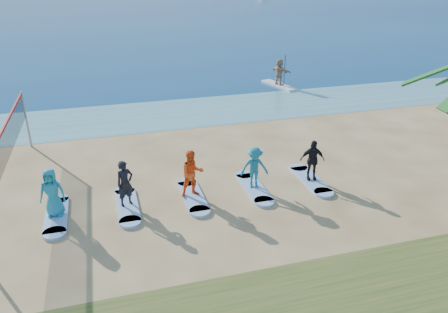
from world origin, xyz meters
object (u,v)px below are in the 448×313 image
object	(u,v)px
surfboard_1	(127,206)
volleyball_net	(6,145)
surfboard_4	(310,180)
student_4	(312,160)
student_1	(125,183)
surfboard_3	(254,188)
student_3	(254,168)
surfboard_2	(193,196)
surfboard_0	(56,216)
paddleboard	(279,85)
paddleboarder	(279,72)
student_0	(52,192)
student_2	(192,174)

from	to	relation	value
surfboard_1	volleyball_net	bearing A→B (deg)	152.06
surfboard_4	student_4	xyz separation A→B (m)	(0.00, 0.00, 0.81)
surfboard_1	student_4	distance (m)	6.80
volleyball_net	student_1	distance (m)	4.30
surfboard_3	student_3	size ratio (longest dim) A/B	1.44
volleyball_net	surfboard_4	bearing A→B (deg)	-10.61
student_1	surfboard_2	bearing A→B (deg)	-22.81
surfboard_1	surfboard_0	bearing A→B (deg)	180.00
paddleboard	student_4	size ratio (longest dim) A/B	1.95
paddleboarder	student_0	size ratio (longest dim) A/B	1.04
student_1	surfboard_3	xyz separation A→B (m)	(4.50, 0.00, -0.84)
surfboard_3	surfboard_4	xyz separation A→B (m)	(2.25, 0.00, 0.00)
surfboard_0	surfboard_2	xyz separation A→B (m)	(4.50, 0.00, 0.00)
surfboard_0	student_2	distance (m)	4.59
student_1	paddleboarder	bearing A→B (deg)	26.97
student_0	surfboard_1	distance (m)	2.40
volleyball_net	surfboard_0	bearing A→B (deg)	-53.69
paddleboard	surfboard_2	size ratio (longest dim) A/B	1.36
volleyball_net	surfboard_0	size ratio (longest dim) A/B	4.13
student_2	surfboard_4	distance (m)	4.59
volleyball_net	student_1	bearing A→B (deg)	-27.94
student_4	surfboard_3	bearing A→B (deg)	-166.41
paddleboard	student_2	bearing A→B (deg)	-139.15
surfboard_2	volleyball_net	bearing A→B (deg)	161.77
surfboard_3	surfboard_2	bearing A→B (deg)	180.00
paddleboard	surfboard_0	xyz separation A→B (m)	(-13.09, -12.82, -0.01)
surfboard_3	student_3	world-z (taller)	student_3
student_4	surfboard_0	bearing A→B (deg)	-166.41
volleyball_net	surfboard_3	xyz separation A→B (m)	(8.19, -1.96, -1.86)
paddleboarder	student_1	size ratio (longest dim) A/B	1.06
student_3	student_0	bearing A→B (deg)	-170.62
surfboard_1	surfboard_2	bearing A→B (deg)	0.00
student_2	student_3	xyz separation A→B (m)	(2.25, 0.00, -0.07)
paddleboard	student_1	world-z (taller)	student_1
surfboard_2	student_3	xyz separation A→B (m)	(2.25, 0.00, 0.81)
surfboard_1	student_3	size ratio (longest dim) A/B	1.44
surfboard_4	student_4	size ratio (longest dim) A/B	1.43
volleyball_net	student_4	distance (m)	10.67
surfboard_0	student_1	size ratio (longest dim) A/B	1.39
student_1	volleyball_net	bearing A→B (deg)	129.25
student_0	surfboard_4	size ratio (longest dim) A/B	0.73
surfboard_2	student_3	size ratio (longest dim) A/B	1.44
volleyball_net	paddleboarder	world-z (taller)	volleyball_net
student_1	student_3	size ratio (longest dim) A/B	1.03
surfboard_1	student_3	bearing A→B (deg)	0.00
surfboard_2	student_2	world-z (taller)	student_2
surfboard_0	volleyball_net	bearing A→B (deg)	126.31
paddleboard	surfboard_0	world-z (taller)	paddleboard
volleyball_net	student_2	world-z (taller)	volleyball_net
student_4	student_0	bearing A→B (deg)	-166.41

